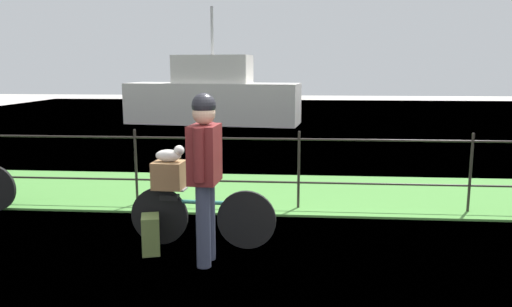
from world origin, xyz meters
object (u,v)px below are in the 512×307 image
Objects in this scene: wooden_crate at (169,175)px; cyclist_person at (205,164)px; moored_boat_near at (213,97)px; terrier_dog at (171,155)px; backpack_on_paving at (151,234)px; bicycle_main at (201,216)px.

wooden_crate is 0.72m from cyclist_person.
cyclist_person is at bearing -80.78° from moored_boat_near.
cyclist_person reaches higher than terrier_dog.
bicycle_main is at bearing -79.63° from backpack_on_paving.
terrier_dog is at bearing -82.59° from moored_boat_near.
cyclist_person is at bearing -44.90° from wooden_crate.
backpack_on_paving is (-0.14, -0.26, -0.58)m from wooden_crate.
moored_boat_near is (-1.36, 12.04, 0.70)m from backpack_on_paving.
wooden_crate reaches higher than bicycle_main.
bicycle_main is 3.99× the size of backpack_on_paving.
moored_boat_near is at bearing -9.32° from backpack_on_paving.
cyclist_person is at bearing -125.19° from backpack_on_paving.
wooden_crate reaches higher than backpack_on_paving.
moored_boat_near reaches higher than backpack_on_paving.
backpack_on_paving is (-0.63, 0.22, -0.80)m from cyclist_person.
wooden_crate is at bearing -82.70° from moored_boat_near.
moored_boat_near is (-1.99, 12.26, -0.11)m from cyclist_person.
bicycle_main is 5.01× the size of terrier_dog.
backpack_on_paving is (-0.49, -0.24, -0.14)m from bicycle_main.
terrier_dog reaches higher than wooden_crate.
moored_boat_near is (-1.53, 11.78, -0.11)m from terrier_dog.
cyclist_person is 1.04m from backpack_on_paving.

